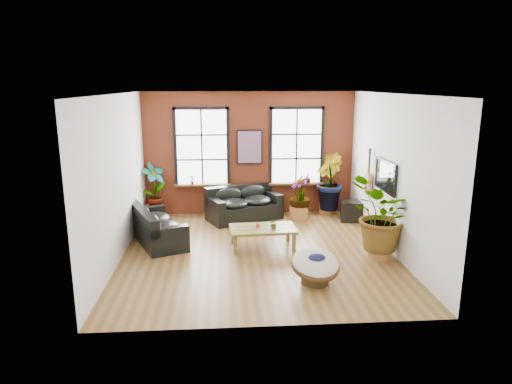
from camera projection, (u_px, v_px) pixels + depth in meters
room at (257, 175)px, 10.05m from camera, size 6.04×6.54×3.54m
sofa_back at (243, 204)px, 12.74m from camera, size 2.22×1.70×0.92m
sofa_left at (155, 227)px, 10.88m from camera, size 1.64×2.28×0.83m
coffee_table at (263, 230)px, 10.50m from camera, size 1.55×0.95×0.58m
papasan_chair at (315, 265)px, 8.63m from camera, size 1.04×1.05×0.69m
poster at (250, 147)px, 12.94m from camera, size 0.74×0.06×0.98m
tv_wall_unit at (380, 178)px, 10.74m from camera, size 0.13×1.86×1.20m
media_box at (353, 211)px, 12.61m from camera, size 0.76×0.68×0.55m
pot_back_left at (154, 211)px, 12.90m from camera, size 0.68×0.68×0.38m
pot_back_right at (327, 208)px, 13.28m from camera, size 0.54×0.54×0.35m
pot_right_wall at (380, 250)px, 9.92m from camera, size 0.54×0.54×0.36m
pot_mid at (299, 213)px, 12.74m from camera, size 0.65×0.65×0.38m
floor_plant_back_left at (154, 188)px, 12.76m from camera, size 0.91×0.88×1.44m
floor_plant_back_right at (328, 181)px, 13.10m from camera, size 0.96×1.08×1.65m
floor_plant_right_wall at (382, 216)px, 9.71m from camera, size 1.86×1.90×1.60m
floor_plant_mid at (300, 195)px, 12.64m from camera, size 0.75×0.75×1.09m
table_plant at (274, 224)px, 10.36m from camera, size 0.24×0.22×0.24m
sill_plant_left at (192, 180)px, 12.99m from camera, size 0.17×0.17×0.27m
sill_plant_right at (308, 178)px, 13.23m from camera, size 0.19×0.19×0.27m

